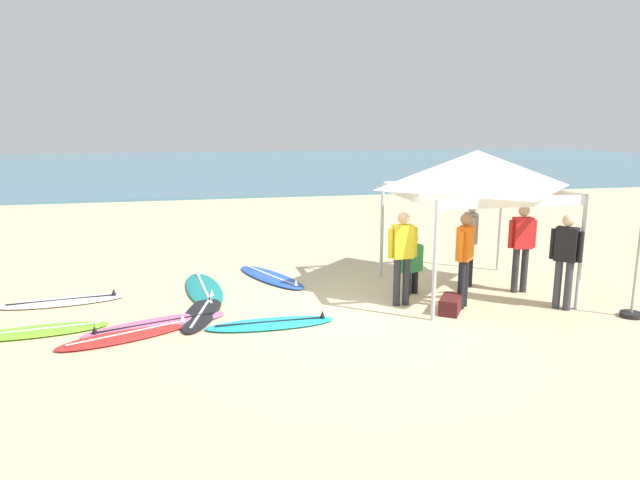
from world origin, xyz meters
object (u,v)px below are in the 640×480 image
object	(u,v)px
surfboard_teal	(204,289)
person_black	(566,255)
surfboard_red	(129,334)
surfboard_white	(63,301)
surfboard_blue	(271,277)
surfboard_pink	(156,324)
surfboard_cyan	(272,323)
person_green	(412,261)
person_red	(522,243)
person_orange	(465,254)
surfboard_black	(202,312)
canopy_tent	(476,170)
gear_bag_near_tent	(451,305)
person_yellow	(402,252)
person_grey	(470,237)
surfboard_lime	(38,331)

from	to	relation	value
surfboard_teal	person_black	size ratio (longest dim) A/B	1.46
surfboard_red	surfboard_white	bearing A→B (deg)	124.39
surfboard_blue	surfboard_pink	bearing A→B (deg)	-132.04
surfboard_pink	surfboard_blue	xyz separation A→B (m)	(2.21, 2.45, 0.00)
surfboard_cyan	person_green	bearing A→B (deg)	22.12
person_red	person_orange	distance (m)	1.63
surfboard_red	surfboard_blue	distance (m)	3.83
surfboard_black	surfboard_white	xyz separation A→B (m)	(-2.50, 1.14, -0.00)
surfboard_blue	person_red	size ratio (longest dim) A/B	1.36
surfboard_blue	canopy_tent	bearing A→B (deg)	-25.68
person_red	surfboard_red	bearing A→B (deg)	-173.43
canopy_tent	gear_bag_near_tent	distance (m)	2.64
surfboard_red	person_yellow	bearing A→B (deg)	6.93
surfboard_cyan	person_green	size ratio (longest dim) A/B	1.77
person_red	person_grey	xyz separation A→B (m)	(-0.73, 0.68, 0.00)
person_yellow	person_black	distance (m)	2.83
surfboard_teal	surfboard_red	world-z (taller)	same
gear_bag_near_tent	surfboard_pink	bearing A→B (deg)	175.61
surfboard_lime	person_yellow	distance (m)	6.17
surfboard_lime	gear_bag_near_tent	world-z (taller)	gear_bag_near_tent
surfboard_red	person_red	size ratio (longest dim) A/B	1.29
person_black	gear_bag_near_tent	size ratio (longest dim) A/B	2.85
surfboard_pink	person_green	world-z (taller)	person_green
person_red	surfboard_teal	bearing A→B (deg)	166.89
surfboard_black	person_green	xyz separation A→B (m)	(3.97, 0.33, 0.62)
surfboard_teal	person_grey	size ratio (longest dim) A/B	1.46
surfboard_red	person_green	world-z (taller)	person_green
surfboard_white	person_red	xyz separation A→B (m)	(8.57, -1.16, 0.95)
person_grey	person_green	world-z (taller)	person_grey
surfboard_pink	person_red	distance (m)	6.89
gear_bag_near_tent	person_orange	bearing A→B (deg)	33.59
person_yellow	surfboard_white	bearing A→B (deg)	166.73
surfboard_red	person_orange	xyz separation A→B (m)	(5.70, 0.20, 0.95)
surfboard_white	person_yellow	size ratio (longest dim) A/B	1.31
surfboard_white	person_green	world-z (taller)	person_green
surfboard_blue	person_orange	world-z (taller)	person_orange
person_black	person_yellow	bearing A→B (deg)	162.98
surfboard_cyan	surfboard_blue	distance (m)	2.84
surfboard_cyan	surfboard_teal	size ratio (longest dim) A/B	0.85
surfboard_black	surfboard_red	bearing A→B (deg)	-143.19
surfboard_cyan	surfboard_white	distance (m)	4.10
surfboard_red	surfboard_blue	world-z (taller)	same
surfboard_black	person_red	distance (m)	6.14
surfboard_red	surfboard_white	size ratio (longest dim) A/B	0.99
surfboard_teal	gear_bag_near_tent	bearing A→B (deg)	-28.18
person_grey	person_red	bearing A→B (deg)	-43.21
surfboard_white	person_grey	bearing A→B (deg)	-3.49
person_black	canopy_tent	bearing A→B (deg)	130.11
canopy_tent	surfboard_pink	world-z (taller)	canopy_tent
surfboard_black	surfboard_red	world-z (taller)	same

